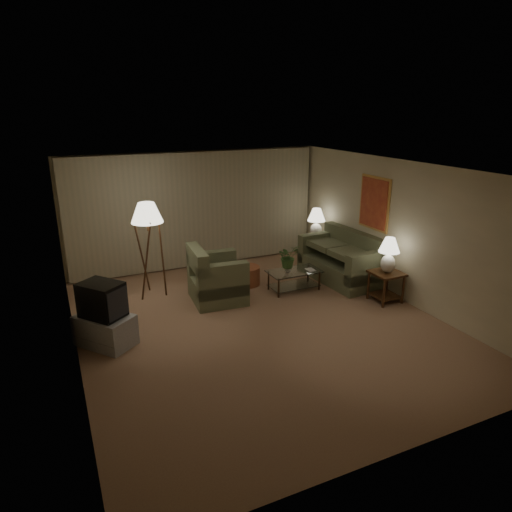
{
  "coord_description": "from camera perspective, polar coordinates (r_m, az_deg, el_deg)",
  "views": [
    {
      "loc": [
        -3.09,
        -6.56,
        3.65
      ],
      "look_at": [
        0.2,
        0.6,
        1.05
      ],
      "focal_mm": 32.0,
      "sensor_mm": 36.0,
      "label": 1
    }
  ],
  "objects": [
    {
      "name": "flowers",
      "position": [
        9.23,
        4.04,
        0.16
      ],
      "size": [
        0.47,
        0.42,
        0.47
      ],
      "primitive_type": "imported",
      "rotation": [
        0.0,
        0.0,
        0.13
      ],
      "color": "#3E682E",
      "rests_on": "vase"
    },
    {
      "name": "book",
      "position": [
        9.46,
        6.41,
        -1.8
      ],
      "size": [
        0.17,
        0.22,
        0.02
      ],
      "primitive_type": "imported",
      "rotation": [
        0.0,
        0.0,
        -0.02
      ],
      "color": "olive",
      "rests_on": "coffee_table"
    },
    {
      "name": "floor_lamp",
      "position": [
        9.18,
        -13.18,
        0.97
      ],
      "size": [
        0.62,
        0.62,
        1.9
      ],
      "color": "#321E0D",
      "rests_on": "ground"
    },
    {
      "name": "sofa",
      "position": [
        10.11,
        10.42,
        -0.66
      ],
      "size": [
        2.02,
        1.2,
        0.84
      ],
      "rotation": [
        0.0,
        0.0,
        -1.51
      ],
      "color": "#686E4D",
      "rests_on": "ground"
    },
    {
      "name": "ottoman",
      "position": [
        9.77,
        -1.23,
        -2.45
      ],
      "size": [
        0.7,
        0.7,
        0.39
      ],
      "primitive_type": "cylinder",
      "rotation": [
        0.0,
        0.0,
        -0.21
      ],
      "color": "#9E4E35",
      "rests_on": "ground"
    },
    {
      "name": "ground",
      "position": [
        8.12,
        0.48,
        -8.45
      ],
      "size": [
        7.0,
        7.0,
        0.0
      ],
      "primitive_type": "plane",
      "color": "#9B7756",
      "rests_on": "ground"
    },
    {
      "name": "vase",
      "position": [
        9.33,
        4.0,
        -1.62
      ],
      "size": [
        0.14,
        0.14,
        0.14
      ],
      "primitive_type": "imported",
      "rotation": [
        0.0,
        0.0,
        0.04
      ],
      "color": "white",
      "rests_on": "coffee_table"
    },
    {
      "name": "crt_tv",
      "position": [
        7.53,
        -18.72,
        -5.2
      ],
      "size": [
        1.1,
        1.09,
        0.56
      ],
      "primitive_type": "cube",
      "rotation": [
        0.0,
        0.0,
        -0.9
      ],
      "color": "black",
      "rests_on": "tv_cabinet"
    },
    {
      "name": "armchair",
      "position": [
        8.93,
        -4.84,
        -2.91
      ],
      "size": [
        1.19,
        1.15,
        0.87
      ],
      "rotation": [
        0.0,
        0.0,
        1.49
      ],
      "color": "#686E4D",
      "rests_on": "ground"
    },
    {
      "name": "tv_cabinet",
      "position": [
        7.75,
        -18.33,
        -8.79
      ],
      "size": [
        1.44,
        1.43,
        0.5
      ],
      "primitive_type": "cube",
      "rotation": [
        0.0,
        0.0,
        -0.9
      ],
      "color": "#B1B1B4",
      "rests_on": "ground"
    },
    {
      "name": "table_lamp_far",
      "position": [
        11.02,
        7.54,
        4.38
      ],
      "size": [
        0.43,
        0.43,
        0.74
      ],
      "color": "white",
      "rests_on": "side_table_far"
    },
    {
      "name": "side_table_far",
      "position": [
        11.19,
        7.41,
        1.2
      ],
      "size": [
        0.48,
        0.4,
        0.6
      ],
      "color": "#321E0D",
      "rests_on": "ground"
    },
    {
      "name": "coffee_table",
      "position": [
        9.47,
        4.77,
        -2.66
      ],
      "size": [
        1.09,
        0.59,
        0.41
      ],
      "color": "silver",
      "rests_on": "ground"
    },
    {
      "name": "room_shell",
      "position": [
        8.86,
        -3.53,
        5.82
      ],
      "size": [
        6.04,
        7.02,
        2.72
      ],
      "color": "#BDB391",
      "rests_on": "ground"
    },
    {
      "name": "table_lamp_near",
      "position": [
        9.02,
        16.28,
        0.48
      ],
      "size": [
        0.4,
        0.4,
        0.69
      ],
      "color": "white",
      "rests_on": "side_table_near"
    },
    {
      "name": "side_table_near",
      "position": [
        9.21,
        15.96,
        -3.05
      ],
      "size": [
        0.56,
        0.56,
        0.6
      ],
      "color": "#321E0D",
      "rests_on": "ground"
    }
  ]
}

